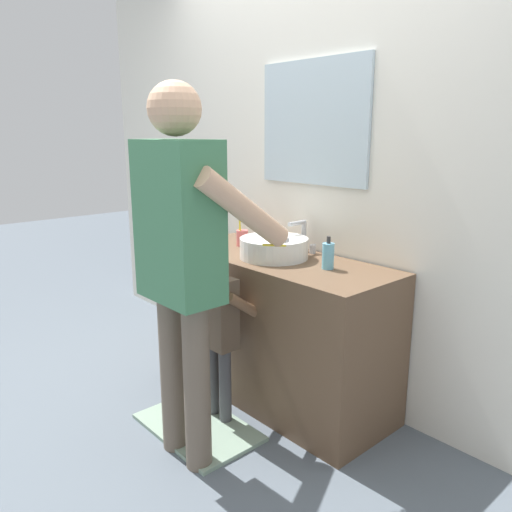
{
  "coord_description": "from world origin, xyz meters",
  "views": [
    {
      "loc": [
        1.92,
        -1.57,
        1.48
      ],
      "look_at": [
        0.0,
        0.15,
        0.85
      ],
      "focal_mm": 35.45,
      "sensor_mm": 36.0,
      "label": 1
    }
  ],
  "objects": [
    {
      "name": "vanity_cabinet",
      "position": [
        0.0,
        0.3,
        0.41
      ],
      "size": [
        1.38,
        0.54,
        0.82
      ],
      "primitive_type": "cube",
      "color": "brown",
      "rests_on": "ground"
    },
    {
      "name": "toothbrush_cup",
      "position": [
        -0.34,
        0.35,
        0.87
      ],
      "size": [
        0.07,
        0.07,
        0.21
      ],
      "color": "#D86666",
      "rests_on": "vanity_cabinet"
    },
    {
      "name": "sink_basin",
      "position": [
        0.0,
        0.28,
        0.88
      ],
      "size": [
        0.37,
        0.37,
        0.11
      ],
      "color": "silver",
      "rests_on": "vanity_cabinet"
    },
    {
      "name": "adult_parent",
      "position": [
        0.14,
        -0.4,
        1.01
      ],
      "size": [
        0.52,
        0.55,
        1.69
      ],
      "color": "#6B5B4C",
      "rests_on": "ground"
    },
    {
      "name": "child_toddler",
      "position": [
        0.0,
        -0.1,
        0.55
      ],
      "size": [
        0.28,
        0.28,
        0.91
      ],
      "color": "#47474C",
      "rests_on": "ground"
    },
    {
      "name": "bath_mat",
      "position": [
        0.0,
        -0.25,
        0.01
      ],
      "size": [
        0.64,
        0.4,
        0.02
      ],
      "primitive_type": "cube",
      "color": "gray",
      "rests_on": "ground"
    },
    {
      "name": "ground_plane",
      "position": [
        0.0,
        0.0,
        0.0
      ],
      "size": [
        14.0,
        14.0,
        0.0
      ],
      "primitive_type": "plane",
      "color": "slate"
    },
    {
      "name": "back_wall",
      "position": [
        0.0,
        0.62,
        1.35
      ],
      "size": [
        4.4,
        0.1,
        2.7
      ],
      "color": "silver",
      "rests_on": "ground"
    },
    {
      "name": "soap_bottle",
      "position": [
        0.34,
        0.32,
        0.89
      ],
      "size": [
        0.06,
        0.06,
        0.16
      ],
      "color": "#66B2D1",
      "rests_on": "vanity_cabinet"
    },
    {
      "name": "faucet",
      "position": [
        0.0,
        0.5,
        0.9
      ],
      "size": [
        0.18,
        0.14,
        0.18
      ],
      "color": "#B7BABF",
      "rests_on": "vanity_cabinet"
    }
  ]
}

